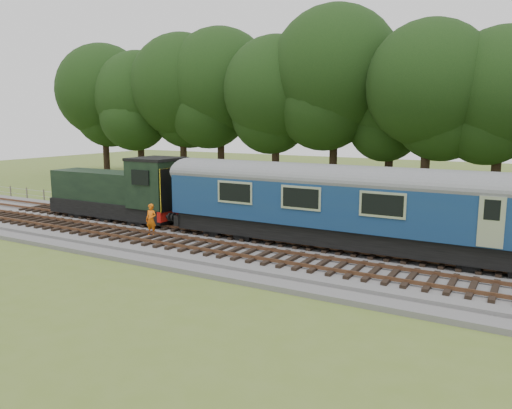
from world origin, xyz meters
The scene contains 9 objects.
ground centered at (0.00, 0.00, 0.00)m, with size 120.00×120.00×0.00m, color #556926.
ballast centered at (0.00, 0.00, 0.17)m, with size 70.00×7.00×0.35m, color #4C4C4F.
track_north centered at (0.00, 1.40, 0.42)m, with size 67.20×2.40×0.21m.
track_south centered at (0.00, -1.60, 0.42)m, with size 67.20×2.40×0.21m.
fence centered at (0.00, 4.50, 0.00)m, with size 64.00×0.12×1.00m, color #6B6054, non-canonical shape.
tree_line centered at (0.00, 22.00, 0.00)m, with size 70.00×8.00×18.00m, color black, non-canonical shape.
dmu_railcar centered at (5.01, 1.40, 2.61)m, with size 18.05×2.86×3.88m.
shunter_loco centered at (-8.92, 1.40, 1.97)m, with size 8.91×2.60×3.38m.
worker centered at (-4.65, -0.90, 1.16)m, with size 0.59×0.39×1.61m, color #DD5E0B.
Camera 1 is at (12.21, -19.65, 6.11)m, focal length 35.00 mm.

